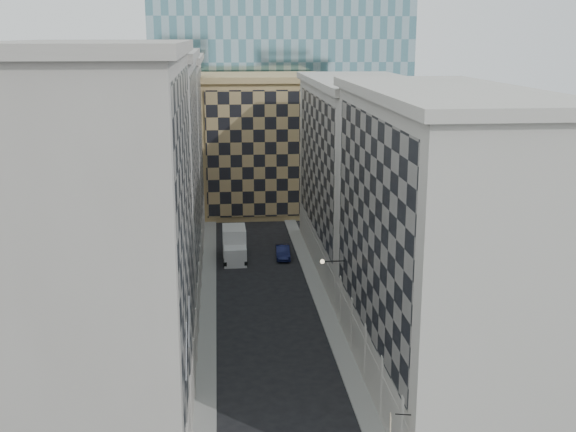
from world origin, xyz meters
TOP-DOWN VIEW (x-y plane):
  - sidewalk_west at (-5.25, 30.00)m, footprint 1.50×100.00m
  - sidewalk_east at (5.25, 30.00)m, footprint 1.50×100.00m
  - bldg_left_a at (-10.88, 11.00)m, footprint 10.80×22.80m
  - bldg_left_b at (-10.88, 33.00)m, footprint 10.80×22.80m
  - bldg_left_c at (-10.88, 55.00)m, footprint 10.80×22.80m
  - bldg_right_a at (10.88, 15.00)m, footprint 10.80×26.80m
  - bldg_right_b at (10.89, 42.00)m, footprint 10.80×28.80m
  - tan_block at (2.00, 67.90)m, footprint 16.80×14.80m
  - church_tower at (0.00, 82.00)m, footprint 7.20×7.20m
  - flagpoles_left at (-5.90, 6.00)m, footprint 0.10×6.33m
  - bracket_lamp at (4.38, 24.00)m, footprint 1.98×0.36m
  - box_truck at (-2.47, 45.00)m, footprint 2.56×6.22m
  - dark_car at (2.85, 44.78)m, footprint 1.67×4.35m
  - shop_sign at (4.95, 3.00)m, footprint 1.25×0.77m

SIDE VIEW (x-z plane):
  - sidewalk_west at x=-5.25m, z-range 0.00..0.15m
  - sidewalk_east at x=5.25m, z-range 0.00..0.15m
  - dark_car at x=2.85m, z-range 0.00..1.42m
  - box_truck at x=-2.47m, z-range -0.22..3.18m
  - shop_sign at x=4.95m, z-range 3.41..4.26m
  - bracket_lamp at x=4.38m, z-range 6.02..6.38m
  - flagpoles_left at x=-5.90m, z-range 6.83..9.17m
  - tan_block at x=2.00m, z-range 0.04..18.84m
  - bldg_right_b at x=10.89m, z-range 0.00..19.70m
  - bldg_right_a at x=10.88m, z-range -0.03..20.67m
  - bldg_left_c at x=-10.88m, z-range -0.02..21.68m
  - bldg_left_b at x=-10.88m, z-range -0.03..22.67m
  - bldg_left_a at x=-10.88m, z-range -0.03..23.67m
  - church_tower at x=0.00m, z-range 1.20..52.70m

